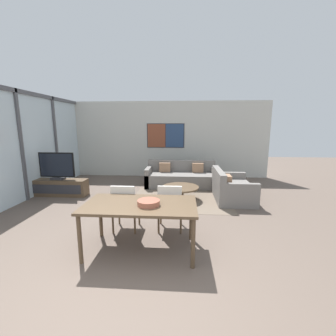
# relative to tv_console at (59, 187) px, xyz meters

# --- Properties ---
(ground_plane) EXTENTS (24.00, 24.00, 0.00)m
(ground_plane) POSITION_rel_tv_console_xyz_m (2.72, -3.55, -0.23)
(ground_plane) COLOR brown
(wall_back) EXTENTS (7.71, 0.09, 2.80)m
(wall_back) POSITION_rel_tv_console_xyz_m (2.72, 2.63, 1.18)
(wall_back) COLOR silver
(wall_back) RESTS_ON ground_plane
(window_wall_left) EXTENTS (0.07, 6.17, 2.80)m
(window_wall_left) POSITION_rel_tv_console_xyz_m (-0.62, -0.46, 1.31)
(window_wall_left) COLOR silver
(window_wall_left) RESTS_ON ground_plane
(area_rug) EXTENTS (2.53, 2.02, 0.01)m
(area_rug) POSITION_rel_tv_console_xyz_m (3.39, -0.13, -0.22)
(area_rug) COLOR #706051
(area_rug) RESTS_ON ground_plane
(tv_console) EXTENTS (1.58, 0.41, 0.45)m
(tv_console) POSITION_rel_tv_console_xyz_m (0.00, 0.00, 0.00)
(tv_console) COLOR brown
(tv_console) RESTS_ON ground_plane
(television) EXTENTS (0.97, 0.20, 0.75)m
(television) POSITION_rel_tv_console_xyz_m (0.00, 0.00, 0.59)
(television) COLOR #2D2D33
(television) RESTS_ON tv_console
(sofa_main) EXTENTS (2.23, 0.93, 0.79)m
(sofa_main) POSITION_rel_tv_console_xyz_m (3.39, 1.27, 0.04)
(sofa_main) COLOR slate
(sofa_main) RESTS_ON ground_plane
(sofa_side) EXTENTS (0.93, 1.42, 0.79)m
(sofa_side) POSITION_rel_tv_console_xyz_m (4.69, -0.04, 0.04)
(sofa_side) COLOR slate
(sofa_side) RESTS_ON ground_plane
(coffee_table) EXTENTS (0.96, 0.96, 0.35)m
(coffee_table) POSITION_rel_tv_console_xyz_m (3.39, -0.13, 0.04)
(coffee_table) COLOR brown
(coffee_table) RESTS_ON ground_plane
(dining_table) EXTENTS (1.69, 0.92, 0.76)m
(dining_table) POSITION_rel_tv_console_xyz_m (2.81, -2.63, 0.46)
(dining_table) COLOR brown
(dining_table) RESTS_ON ground_plane
(dining_chair_left) EXTENTS (0.46, 0.46, 0.88)m
(dining_chair_left) POSITION_rel_tv_console_xyz_m (2.40, -1.99, 0.28)
(dining_chair_left) COLOR beige
(dining_chair_left) RESTS_ON ground_plane
(dining_chair_centre) EXTENTS (0.46, 0.46, 0.88)m
(dining_chair_centre) POSITION_rel_tv_console_xyz_m (3.22, -1.93, 0.28)
(dining_chair_centre) COLOR beige
(dining_chair_centre) RESTS_ON ground_plane
(fruit_bowl) EXTENTS (0.33, 0.33, 0.08)m
(fruit_bowl) POSITION_rel_tv_console_xyz_m (2.95, -2.70, 0.58)
(fruit_bowl) COLOR #995642
(fruit_bowl) RESTS_ON dining_table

